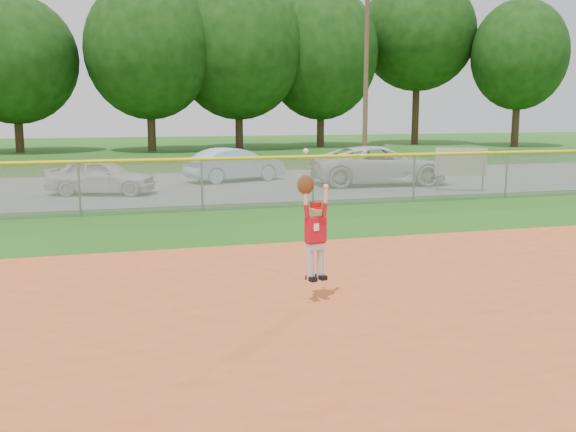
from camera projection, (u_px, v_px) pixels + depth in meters
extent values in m
plane|color=#1E5012|center=(308.00, 321.00, 8.92)|extent=(120.00, 120.00, 0.00)
cube|color=#C24D23|center=(405.00, 418.00, 6.07)|extent=(24.00, 16.00, 0.04)
cube|color=slate|center=(179.00, 187.00, 24.09)|extent=(44.00, 10.00, 0.03)
imported|color=silver|center=(101.00, 176.00, 21.76)|extent=(3.88, 2.47, 1.23)
imported|color=#94C3DD|center=(235.00, 165.00, 25.76)|extent=(4.24, 2.57, 1.32)
imported|color=silver|center=(380.00, 165.00, 24.59)|extent=(5.50, 2.95, 1.47)
cylinder|color=gray|center=(437.00, 175.00, 22.64)|extent=(0.06, 0.06, 1.17)
cylinder|color=gray|center=(483.00, 176.00, 22.42)|extent=(0.06, 0.06, 1.17)
cube|color=beige|center=(461.00, 162.00, 22.45)|extent=(1.62, 0.77, 0.98)
cube|color=gray|center=(202.00, 185.00, 18.28)|extent=(40.00, 0.03, 1.50)
cylinder|color=yellow|center=(201.00, 159.00, 18.16)|extent=(40.00, 0.10, 0.10)
cylinder|color=gray|center=(79.00, 189.00, 17.38)|extent=(0.06, 0.06, 1.50)
cylinder|color=gray|center=(202.00, 185.00, 18.28)|extent=(0.06, 0.06, 1.50)
cylinder|color=gray|center=(313.00, 182.00, 19.18)|extent=(0.06, 0.06, 1.50)
cylinder|color=gray|center=(414.00, 178.00, 20.08)|extent=(0.06, 0.06, 1.50)
cylinder|color=gray|center=(506.00, 175.00, 20.99)|extent=(0.06, 0.06, 1.50)
cylinder|color=#4C3823|center=(366.00, 76.00, 31.74)|extent=(0.24, 0.24, 9.00)
cylinder|color=#422D1C|center=(18.00, 122.00, 42.60)|extent=(0.56, 0.56, 4.11)
ellipsoid|color=#193F0F|center=(14.00, 60.00, 41.93)|extent=(8.19, 8.19, 8.39)
cylinder|color=#422D1C|center=(151.00, 117.00, 43.91)|extent=(0.56, 0.56, 4.64)
ellipsoid|color=#193F0F|center=(149.00, 49.00, 43.15)|extent=(8.57, 8.57, 9.43)
cylinder|color=#422D1C|center=(239.00, 115.00, 46.75)|extent=(0.56, 0.56, 4.89)
ellipsoid|color=#193F0F|center=(238.00, 48.00, 45.96)|extent=(9.41, 9.41, 10.28)
cylinder|color=#422D1C|center=(321.00, 115.00, 49.16)|extent=(0.56, 0.56, 4.78)
ellipsoid|color=#193F0F|center=(321.00, 53.00, 48.38)|extent=(8.62, 8.62, 10.06)
cylinder|color=#422D1C|center=(416.00, 107.00, 52.23)|extent=(0.56, 0.56, 5.99)
ellipsoid|color=#193F0F|center=(418.00, 33.00, 51.26)|extent=(9.18, 9.18, 9.14)
cylinder|color=#422D1C|center=(516.00, 116.00, 49.44)|extent=(0.56, 0.56, 4.69)
ellipsoid|color=#193F0F|center=(519.00, 55.00, 48.68)|extent=(7.23, 7.23, 8.32)
cylinder|color=silver|center=(310.00, 264.00, 9.59)|extent=(0.13, 0.13, 0.49)
cylinder|color=silver|center=(320.00, 263.00, 9.68)|extent=(0.13, 0.13, 0.49)
cube|color=black|center=(311.00, 279.00, 9.60)|extent=(0.15, 0.22, 0.07)
cube|color=black|center=(321.00, 277.00, 9.69)|extent=(0.15, 0.22, 0.07)
cube|color=silver|center=(315.00, 246.00, 9.59)|extent=(0.28, 0.20, 0.10)
cube|color=maroon|center=(315.00, 242.00, 9.58)|extent=(0.30, 0.21, 0.04)
cube|color=red|center=(316.00, 229.00, 9.55)|extent=(0.33, 0.23, 0.38)
cube|color=white|center=(316.00, 227.00, 9.45)|extent=(0.09, 0.03, 0.11)
sphere|color=beige|center=(316.00, 208.00, 9.50)|extent=(0.20, 0.20, 0.17)
cylinder|color=#9B0E09|center=(316.00, 205.00, 9.49)|extent=(0.21, 0.21, 0.08)
cube|color=#9B0E09|center=(319.00, 208.00, 9.42)|extent=(0.15, 0.13, 0.02)
cylinder|color=red|center=(307.00, 211.00, 9.42)|extent=(0.11, 0.09, 0.21)
cylinder|color=beige|center=(306.00, 197.00, 9.38)|extent=(0.09, 0.08, 0.22)
ellipsoid|color=#4C2D14|center=(306.00, 185.00, 9.35)|extent=(0.28, 0.18, 0.30)
sphere|color=white|center=(306.00, 151.00, 9.27)|extent=(0.09, 0.09, 0.08)
cylinder|color=red|center=(325.00, 210.00, 9.58)|extent=(0.11, 0.09, 0.21)
cylinder|color=beige|center=(326.00, 196.00, 9.56)|extent=(0.09, 0.08, 0.22)
sphere|color=beige|center=(326.00, 186.00, 9.53)|extent=(0.10, 0.10, 0.08)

